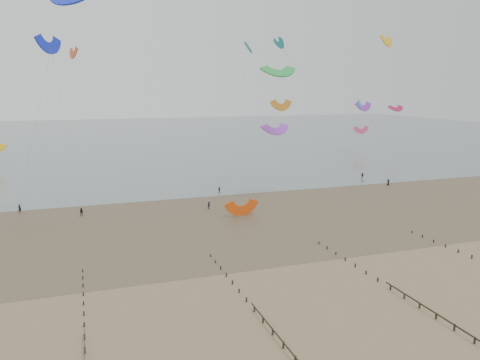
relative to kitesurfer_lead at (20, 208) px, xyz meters
name	(u,v)px	position (x,y,z in m)	size (l,w,h in m)	color
ground	(335,275)	(43.60, -48.61, -0.89)	(500.00, 500.00, 0.00)	brown
sea_and_shore	(229,214)	(39.52, -14.21, -0.88)	(500.00, 665.00, 0.03)	#475654
groynes	(471,337)	(47.60, -67.66, -0.42)	(72.16, 50.16, 1.00)	black
kitesurfer_lead	(20,208)	(0.00, 0.00, 0.00)	(0.65, 0.43, 1.78)	black
kitesurfers	(237,193)	(45.91, -0.10, -0.09)	(114.47, 19.83, 1.72)	black
grounded_kite	(242,215)	(41.47, -16.41, -0.89)	(6.07, 3.18, 4.62)	#ED4E0E
kites_airborne	(139,94)	(29.04, 37.97, 22.07)	(255.67, 121.12, 40.00)	#FFBC07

